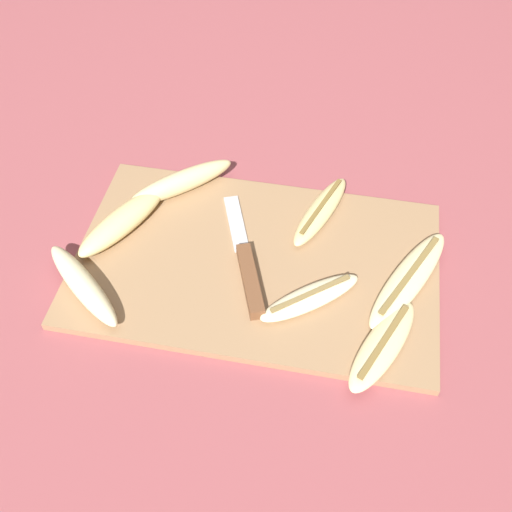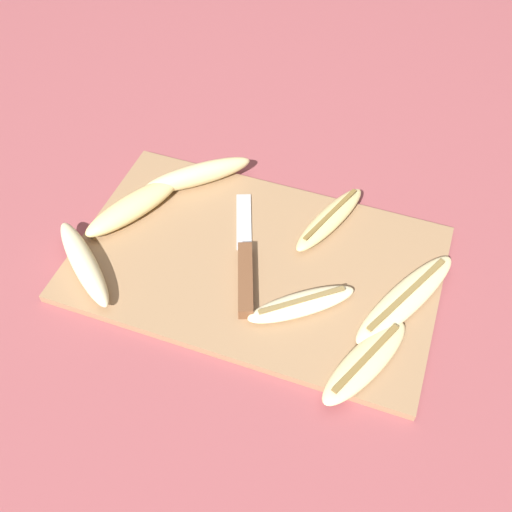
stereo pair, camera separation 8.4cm
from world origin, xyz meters
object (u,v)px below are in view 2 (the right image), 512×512
(banana_cream_curved, at_px, (84,263))
(banana_spotted_left, at_px, (330,219))
(knife, at_px, (244,270))
(banana_mellow_near, at_px, (198,175))
(banana_pale_long, at_px, (302,304))
(banana_golden_short, at_px, (133,206))
(banana_soft_right, at_px, (406,297))
(banana_ripe_center, at_px, (365,362))

(banana_cream_curved, distance_m, banana_spotted_left, 0.36)
(knife, xyz_separation_m, banana_cream_curved, (-0.21, -0.07, 0.01))
(banana_mellow_near, xyz_separation_m, banana_pale_long, (0.22, -0.17, -0.01))
(banana_pale_long, height_order, banana_golden_short, banana_golden_short)
(banana_mellow_near, xyz_separation_m, banana_spotted_left, (0.22, -0.01, -0.01))
(banana_soft_right, xyz_separation_m, banana_cream_curved, (-0.43, -0.10, 0.01))
(banana_spotted_left, bearing_deg, banana_soft_right, -37.34)
(banana_cream_curved, height_order, banana_golden_short, same)
(banana_golden_short, height_order, banana_spotted_left, banana_golden_short)
(banana_ripe_center, bearing_deg, banana_spotted_left, 115.79)
(banana_soft_right, bearing_deg, knife, -172.37)
(knife, distance_m, banana_soft_right, 0.22)
(banana_mellow_near, distance_m, banana_golden_short, 0.11)
(banana_mellow_near, bearing_deg, banana_golden_short, -124.21)
(banana_mellow_near, height_order, banana_cream_curved, banana_mellow_near)
(banana_cream_curved, xyz_separation_m, banana_golden_short, (0.01, 0.12, -0.00))
(knife, xyz_separation_m, banana_spotted_left, (0.09, 0.13, 0.00))
(banana_golden_short, xyz_separation_m, banana_ripe_center, (0.39, -0.14, -0.01))
(banana_cream_curved, xyz_separation_m, banana_pale_long, (0.30, 0.04, -0.01))
(banana_golden_short, bearing_deg, banana_soft_right, -2.98)
(banana_mellow_near, bearing_deg, banana_soft_right, -18.37)
(banana_spotted_left, xyz_separation_m, banana_ripe_center, (0.10, -0.22, -0.00))
(knife, relative_size, banana_spotted_left, 1.36)
(banana_pale_long, relative_size, banana_spotted_left, 0.87)
(knife, relative_size, banana_pale_long, 1.57)
(banana_mellow_near, bearing_deg, banana_pale_long, -38.06)
(banana_cream_curved, bearing_deg, banana_soft_right, 12.91)
(banana_soft_right, distance_m, banana_golden_short, 0.42)
(banana_golden_short, bearing_deg, banana_ripe_center, -19.30)
(banana_soft_right, bearing_deg, banana_golden_short, 177.02)
(banana_spotted_left, height_order, banana_ripe_center, banana_spotted_left)
(banana_soft_right, xyz_separation_m, banana_spotted_left, (-0.13, 0.10, 0.00))
(banana_pale_long, bearing_deg, banana_spotted_left, 91.83)
(banana_cream_curved, bearing_deg, banana_pale_long, 7.65)
(banana_mellow_near, bearing_deg, knife, -47.96)
(banana_soft_right, bearing_deg, banana_pale_long, -155.62)
(banana_cream_curved, distance_m, banana_pale_long, 0.30)
(banana_spotted_left, bearing_deg, banana_cream_curved, -146.01)
(banana_ripe_center, bearing_deg, banana_cream_curved, 177.84)
(banana_soft_right, relative_size, banana_ripe_center, 1.24)
(knife, distance_m, banana_cream_curved, 0.22)
(banana_golden_short, bearing_deg, banana_pale_long, -15.49)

